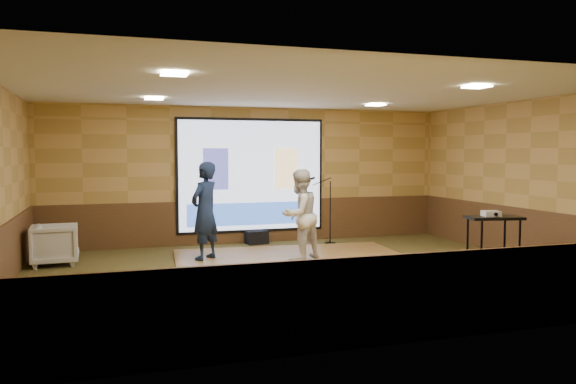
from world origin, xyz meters
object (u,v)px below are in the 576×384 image
object	(u,v)px
player_left	(205,211)
av_table	(494,233)
duffel_bag	(257,237)
dance_floor	(296,261)
banquet_chair	(55,245)
mic_stand	(328,221)
player_right	(300,215)
projector_screen	(251,177)
projector	(491,214)

from	to	relation	value
player_left	av_table	bearing A→B (deg)	108.18
av_table	duffel_bag	distance (m)	5.08
dance_floor	banquet_chair	bearing A→B (deg)	166.07
duffel_bag	mic_stand	bearing A→B (deg)	-15.19
player_left	av_table	world-z (taller)	player_left
player_left	player_right	world-z (taller)	player_left
player_right	banquet_chair	distance (m)	4.41
projector_screen	player_left	xyz separation A→B (m)	(-1.33, -1.80, -0.54)
player_left	banquet_chair	world-z (taller)	player_left
projector	projector_screen	bearing A→B (deg)	139.50
dance_floor	banquet_chair	xyz separation A→B (m)	(-4.19, 1.04, 0.35)
av_table	projector	distance (m)	0.34
projector	duffel_bag	world-z (taller)	projector
projector_screen	mic_stand	size ratio (longest dim) A/B	2.23
projector	mic_stand	world-z (taller)	mic_stand
projector_screen	duffel_bag	xyz separation A→B (m)	(0.07, -0.19, -1.33)
player_right	projector_screen	bearing A→B (deg)	-110.77
dance_floor	duffel_bag	size ratio (longest dim) A/B	9.39
player_left	dance_floor	bearing A→B (deg)	116.05
projector_screen	duffel_bag	world-z (taller)	projector_screen
av_table	projector	bearing A→B (deg)	159.69
projector	player_right	bearing A→B (deg)	160.54
duffel_bag	dance_floor	bearing A→B (deg)	-85.31
av_table	player_right	bearing A→B (deg)	147.67
player_left	duffel_bag	world-z (taller)	player_left
banquet_chair	player_right	bearing A→B (deg)	-106.98
player_left	mic_stand	world-z (taller)	player_left
av_table	banquet_chair	distance (m)	7.64
mic_stand	av_table	bearing A→B (deg)	-55.76
projector	banquet_chair	distance (m)	7.61
mic_stand	banquet_chair	size ratio (longest dim) A/B	1.86
player_right	projector	xyz separation A→B (m)	(2.78, -1.77, 0.12)
banquet_chair	dance_floor	bearing A→B (deg)	-106.84
player_right	projector	distance (m)	3.30
projector_screen	dance_floor	size ratio (longest dim) A/B	0.77
mic_stand	projector_screen	bearing A→B (deg)	170.14
duffel_bag	player_left	bearing A→B (deg)	-131.01
av_table	projector	xyz separation A→B (m)	(-0.05, 0.02, 0.33)
av_table	banquet_chair	world-z (taller)	av_table
projector_screen	banquet_chair	distance (m)	4.31
player_right	projector	world-z (taller)	player_right
av_table	banquet_chair	bearing A→B (deg)	158.03
projector_screen	player_left	distance (m)	2.30
projector_screen	banquet_chair	world-z (taller)	projector_screen
player_right	mic_stand	distance (m)	2.25
projector_screen	av_table	xyz separation A→B (m)	(3.14, -4.20, -0.82)
banquet_chair	av_table	bearing A→B (deg)	-114.88
av_table	dance_floor	bearing A→B (deg)	147.85
player_left	banquet_chair	bearing A→B (deg)	-53.35
projector_screen	player_right	xyz separation A→B (m)	(0.31, -2.41, -0.61)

